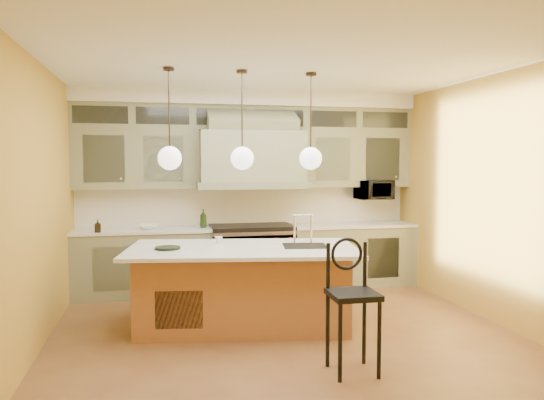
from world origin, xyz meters
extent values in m
plane|color=brown|center=(0.00, 0.00, 0.00)|extent=(5.00, 5.00, 0.00)
plane|color=white|center=(0.00, 0.00, 2.90)|extent=(5.00, 5.00, 0.00)
plane|color=#B99033|center=(0.00, 2.50, 1.45)|extent=(5.00, 0.00, 5.00)
plane|color=#B99033|center=(0.00, -2.50, 1.45)|extent=(5.00, 0.00, 5.00)
plane|color=#B99033|center=(-2.50, 0.00, 1.45)|extent=(0.00, 5.00, 5.00)
plane|color=#B99033|center=(2.50, 0.00, 1.45)|extent=(0.00, 5.00, 5.00)
cube|color=gray|center=(-1.55, 2.17, 0.45)|extent=(1.90, 0.65, 0.90)
cube|color=gray|center=(1.55, 2.17, 0.45)|extent=(1.90, 0.65, 0.90)
cube|color=white|center=(-1.55, 2.17, 0.92)|extent=(1.90, 0.68, 0.04)
cube|color=white|center=(1.55, 2.17, 0.92)|extent=(1.90, 0.68, 0.04)
cube|color=silver|center=(0.00, 2.48, 1.22)|extent=(5.00, 0.04, 0.56)
cube|color=gray|center=(-1.62, 2.33, 1.93)|extent=(1.75, 0.35, 0.85)
cube|color=gray|center=(1.62, 2.33, 1.93)|extent=(1.75, 0.35, 0.85)
cube|color=gray|center=(0.00, 2.15, 1.95)|extent=(1.50, 0.70, 0.75)
cube|color=#6F7656|center=(0.00, 2.15, 1.55)|extent=(1.60, 0.76, 0.10)
cube|color=#333833|center=(0.00, 2.33, 2.53)|extent=(5.00, 0.35, 0.35)
cube|color=white|center=(0.00, 2.31, 2.80)|extent=(5.00, 0.47, 0.20)
cube|color=silver|center=(0.00, 2.15, 0.45)|extent=(1.20, 0.70, 0.90)
cube|color=black|center=(0.00, 2.15, 0.93)|extent=(1.20, 0.70, 0.06)
cube|color=silver|center=(0.00, 1.83, 0.78)|extent=(1.20, 0.06, 0.14)
cube|color=#9C5F37|center=(-0.40, 0.45, 0.44)|extent=(2.45, 1.44, 0.88)
cube|color=white|center=(-0.41, 0.40, 0.90)|extent=(2.74, 1.73, 0.04)
cube|color=black|center=(0.31, 0.34, 0.90)|extent=(0.56, 0.51, 0.05)
cylinder|color=black|center=(0.16, -1.27, 0.34)|extent=(0.04, 0.04, 0.69)
cylinder|color=black|center=(0.52, -1.27, 0.34)|extent=(0.04, 0.04, 0.69)
cylinder|color=black|center=(0.17, -0.92, 0.34)|extent=(0.04, 0.04, 0.69)
cylinder|color=black|center=(0.52, -0.92, 0.34)|extent=(0.04, 0.04, 0.69)
cube|color=black|center=(0.34, -1.09, 0.71)|extent=(0.42, 0.42, 0.05)
torus|color=black|center=(0.35, -0.92, 1.04)|extent=(0.30, 0.03, 0.30)
imported|color=black|center=(1.95, 2.25, 1.45)|extent=(0.54, 0.37, 0.30)
imported|color=#1A3414|center=(-0.70, 2.15, 1.07)|extent=(0.12, 0.12, 0.26)
imported|color=black|center=(-2.13, 1.92, 1.03)|extent=(0.08, 0.08, 0.17)
imported|color=white|center=(-1.47, 2.15, 0.97)|extent=(0.30, 0.30, 0.07)
imported|color=silver|center=(-0.64, 0.73, 0.96)|extent=(0.09, 0.09, 0.09)
cylinder|color=#2D2319|center=(-1.20, 0.45, 2.88)|extent=(0.12, 0.12, 0.03)
cylinder|color=#2D2319|center=(-1.20, 0.45, 2.44)|extent=(0.02, 0.02, 0.93)
sphere|color=white|center=(-1.20, 0.45, 1.92)|extent=(0.26, 0.26, 0.26)
cylinder|color=#2D2319|center=(-0.40, 0.45, 2.88)|extent=(0.12, 0.12, 0.03)
cylinder|color=#2D2319|center=(-0.40, 0.45, 2.44)|extent=(0.02, 0.02, 0.93)
sphere|color=white|center=(-0.40, 0.45, 1.92)|extent=(0.26, 0.26, 0.26)
cylinder|color=#2D2319|center=(0.40, 0.45, 2.88)|extent=(0.12, 0.12, 0.03)
cylinder|color=#2D2319|center=(0.40, 0.45, 2.44)|extent=(0.02, 0.02, 0.93)
sphere|color=white|center=(0.40, 0.45, 1.92)|extent=(0.26, 0.26, 0.26)
camera|label=1|loc=(-1.33, -5.45, 1.87)|focal=35.00mm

